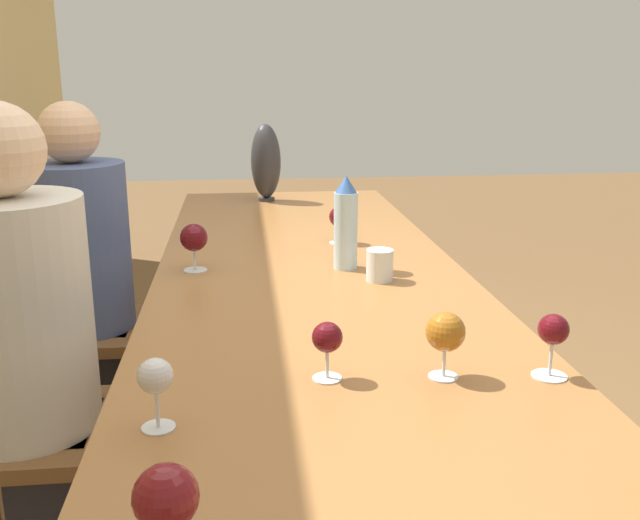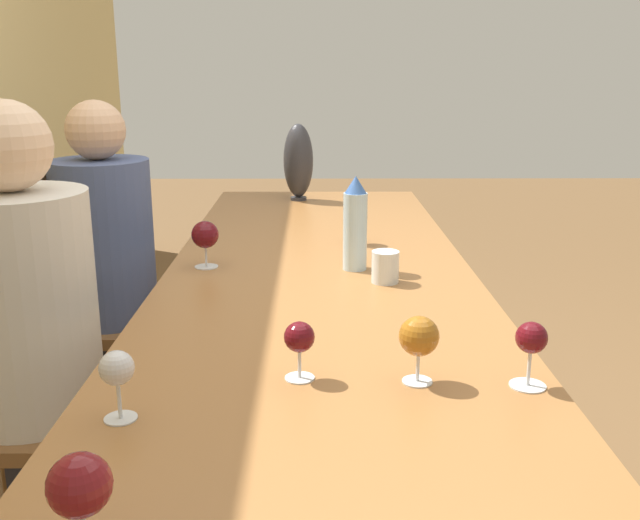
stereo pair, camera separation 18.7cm
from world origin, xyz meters
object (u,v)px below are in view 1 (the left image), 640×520
vase (266,162)px  person_far (86,272)px  water_bottle (346,224)px  wine_glass_0 (339,218)px  wine_glass_6 (194,238)px  wine_glass_4 (166,499)px  wine_glass_5 (553,333)px  person_near (26,347)px  wine_glass_1 (445,333)px  wine_glass_2 (155,379)px  wine_glass_3 (327,339)px  chair_far (62,311)px  water_tumbler (380,265)px

vase → person_far: size_ratio=0.27×
water_bottle → wine_glass_0: size_ratio=2.20×
wine_glass_6 → wine_glass_0: bearing=-58.4°
wine_glass_4 → wine_glass_5: wine_glass_4 is taller
person_far → person_near: bearing=-180.0°
wine_glass_0 → person_near: 1.11m
wine_glass_4 → wine_glass_5: (0.49, -0.69, -0.01)m
wine_glass_5 → person_far: person_far is taller
person_near → wine_glass_1: bearing=-116.6°
wine_glass_4 → wine_glass_6: size_ratio=0.99×
wine_glass_5 → wine_glass_2: bearing=99.6°
vase → wine_glass_3: bearing=-178.7°
wine_glass_6 → chair_far: bearing=53.2°
person_far → water_tumbler: bearing=-119.6°
wine_glass_4 → vase: bearing=-4.9°
wine_glass_0 → person_far: (0.08, 0.88, -0.19)m
vase → wine_glass_2: (-2.10, 0.26, -0.09)m
vase → wine_glass_2: size_ratio=2.74×
water_tumbler → wine_glass_1: bearing=180.0°
wine_glass_6 → person_far: person_far is taller
wine_glass_2 → water_bottle: bearing=-25.8°
water_bottle → chair_far: 1.09m
vase → chair_far: vase is taller
water_bottle → wine_glass_1: size_ratio=2.11×
wine_glass_3 → person_near: 0.85m
water_bottle → vase: size_ratio=0.82×
wine_glass_1 → wine_glass_5: size_ratio=1.03×
water_bottle → wine_glass_2: 1.05m
water_tumbler → wine_glass_5: wine_glass_5 is taller
wine_glass_5 → person_far: size_ratio=0.10×
wine_glass_1 → chair_far: bearing=40.6°
wine_glass_0 → wine_glass_3: bearing=170.9°
wine_glass_0 → wine_glass_3: wine_glass_0 is taller
wine_glass_1 → person_near: 1.06m
wine_glass_0 → wine_glass_3: (-1.10, 0.18, -0.01)m
wine_glass_2 → wine_glass_0: bearing=-20.9°
wine_glass_2 → wine_glass_6: 0.97m
vase → wine_glass_4: vase is taller
wine_glass_4 → person_near: (0.97, 0.45, -0.18)m
water_bottle → chair_far: size_ratio=0.28×
wine_glass_4 → person_far: bearing=14.8°
wine_glass_5 → water_bottle: bearing=19.3°
water_tumbler → person_far: bearing=60.4°
water_tumbler → wine_glass_2: 0.97m
wine_glass_3 → wine_glass_5: 0.44m
water_bottle → wine_glass_5: 0.87m
chair_far → person_near: 0.75m
wine_glass_2 → chair_far: chair_far is taller
water_tumbler → wine_glass_0: (0.45, 0.05, 0.04)m
person_far → wine_glass_2: bearing=-163.5°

